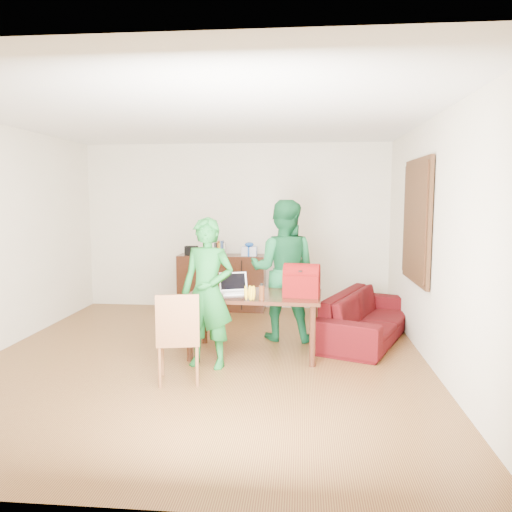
# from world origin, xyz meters

# --- Properties ---
(room) EXTENTS (5.20, 5.70, 2.90)m
(room) POSITION_xyz_m (0.01, 0.13, 1.31)
(room) COLOR #492412
(room) RESTS_ON ground
(table) EXTENTS (1.57, 0.93, 0.72)m
(table) POSITION_xyz_m (0.55, 0.24, 0.63)
(table) COLOR black
(table) RESTS_ON ground
(chair) EXTENTS (0.49, 0.47, 0.91)m
(chair) POSITION_xyz_m (-0.12, -0.69, 0.27)
(chair) COLOR brown
(chair) RESTS_ON ground
(person_near) EXTENTS (0.66, 0.51, 1.62)m
(person_near) POSITION_xyz_m (0.09, -0.22, 0.81)
(person_near) COLOR #155E20
(person_near) RESTS_ON ground
(person_far) EXTENTS (0.94, 0.77, 1.80)m
(person_far) POSITION_xyz_m (0.86, 0.92, 0.90)
(person_far) COLOR #145B2E
(person_far) RESTS_ON ground
(laptop) EXTENTS (0.39, 0.32, 0.23)m
(laptop) POSITION_xyz_m (0.33, 0.24, 0.76)
(laptop) COLOR white
(laptop) RESTS_ON table
(bananas) EXTENTS (0.18, 0.13, 0.06)m
(bananas) POSITION_xyz_m (0.53, -0.11, 0.75)
(bananas) COLOR gold
(bananas) RESTS_ON table
(bottle) EXTENTS (0.06, 0.06, 0.18)m
(bottle) POSITION_xyz_m (0.66, -0.08, 0.81)
(bottle) COLOR #512712
(bottle) RESTS_ON table
(red_bag) EXTENTS (0.43, 0.29, 0.30)m
(red_bag) POSITION_xyz_m (1.10, 0.14, 0.87)
(red_bag) COLOR maroon
(red_bag) RESTS_ON table
(sofa) EXTENTS (1.52, 2.19, 0.59)m
(sofa) POSITION_xyz_m (1.95, 1.02, 0.30)
(sofa) COLOR #37070D
(sofa) RESTS_ON ground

